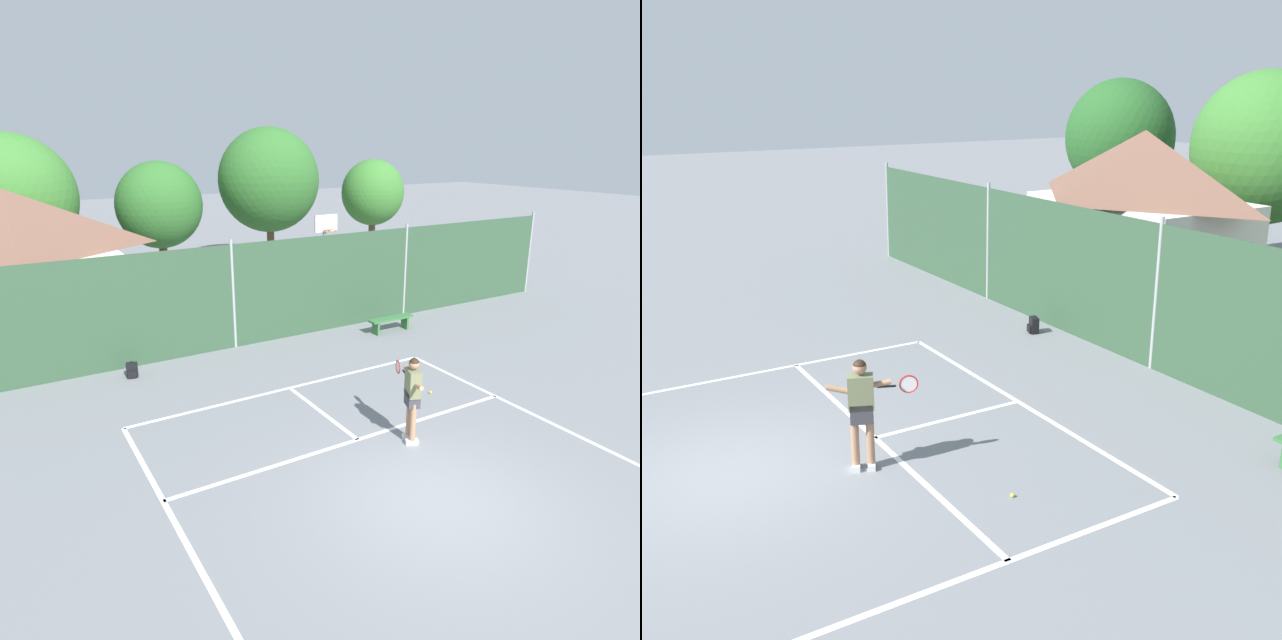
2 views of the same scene
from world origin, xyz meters
TOP-DOWN VIEW (x-y plane):
  - ground_plane at (0.00, 0.00)m, footprint 120.00×120.00m
  - court_markings at (0.00, 0.65)m, footprint 8.30×11.10m
  - chainlink_fence at (0.00, 9.00)m, footprint 26.09×0.09m
  - clubhouse_building at (-5.38, 13.66)m, footprint 6.38×4.38m
  - tennis_player at (0.91, 1.88)m, footprint 0.51×1.39m
  - tennis_ball at (2.84, 3.41)m, footprint 0.07×0.07m
  - backpack_black at (-3.25, 8.25)m, footprint 0.32×0.31m

SIDE VIEW (x-z plane):
  - ground_plane at x=0.00m, z-range 0.00..0.00m
  - court_markings at x=0.00m, z-range 0.00..0.01m
  - tennis_ball at x=2.84m, z-range 0.00..0.07m
  - backpack_black at x=-3.25m, z-range -0.04..0.42m
  - tennis_player at x=0.91m, z-range 0.18..2.04m
  - chainlink_fence at x=0.00m, z-range -0.07..3.22m
  - clubhouse_building at x=-5.38m, z-range 0.09..4.70m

